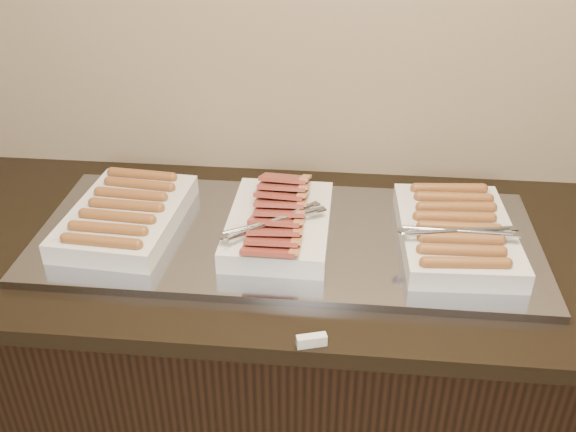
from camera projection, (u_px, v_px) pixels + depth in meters
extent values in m
cube|color=black|center=(288.00, 379.00, 1.80)|extent=(2.00, 0.70, 0.86)
cube|color=black|center=(288.00, 247.00, 1.57)|extent=(2.06, 0.76, 0.04)
cube|color=#9496A1|center=(286.00, 237.00, 1.55)|extent=(1.20, 0.50, 0.02)
cube|color=silver|center=(127.00, 216.00, 1.57)|extent=(0.28, 0.39, 0.05)
cylinder|color=brown|center=(101.00, 241.00, 1.42)|extent=(0.17, 0.04, 0.03)
cylinder|color=brown|center=(108.00, 228.00, 1.46)|extent=(0.17, 0.03, 0.03)
cylinder|color=brown|center=(117.00, 216.00, 1.51)|extent=(0.17, 0.04, 0.03)
cylinder|color=brown|center=(126.00, 205.00, 1.55)|extent=(0.17, 0.03, 0.03)
cylinder|color=brown|center=(131.00, 194.00, 1.60)|extent=(0.17, 0.04, 0.03)
cylinder|color=brown|center=(140.00, 184.00, 1.64)|extent=(0.17, 0.04, 0.03)
cylinder|color=brown|center=(142.00, 175.00, 1.69)|extent=(0.17, 0.04, 0.03)
cube|color=silver|center=(279.00, 224.00, 1.54)|extent=(0.24, 0.36, 0.05)
cube|color=#A44D35|center=(270.00, 249.00, 1.40)|extent=(0.12, 0.09, 0.04)
cube|color=#A44D35|center=(273.00, 239.00, 1.43)|extent=(0.12, 0.09, 0.04)
cube|color=#A44D35|center=(274.00, 230.00, 1.46)|extent=(0.12, 0.10, 0.04)
cube|color=#A44D35|center=(275.00, 220.00, 1.49)|extent=(0.12, 0.09, 0.04)
cube|color=#A44D35|center=(280.00, 211.00, 1.52)|extent=(0.12, 0.09, 0.04)
cube|color=#A44D35|center=(280.00, 202.00, 1.55)|extent=(0.12, 0.09, 0.04)
cube|color=#A44D35|center=(280.00, 194.00, 1.57)|extent=(0.13, 0.10, 0.04)
cube|color=#A44D35|center=(283.00, 186.00, 1.60)|extent=(0.12, 0.09, 0.04)
cube|color=#A44D35|center=(284.00, 178.00, 1.63)|extent=(0.13, 0.10, 0.04)
cube|color=silver|center=(456.00, 234.00, 1.50)|extent=(0.27, 0.39, 0.05)
cylinder|color=brown|center=(466.00, 263.00, 1.35)|extent=(0.17, 0.04, 0.03)
cylinder|color=brown|center=(462.00, 250.00, 1.39)|extent=(0.17, 0.03, 0.03)
cylinder|color=brown|center=(461.00, 239.00, 1.43)|extent=(0.17, 0.03, 0.03)
cylinder|color=brown|center=(459.00, 228.00, 1.46)|extent=(0.17, 0.03, 0.03)
cylinder|color=brown|center=(455.00, 217.00, 1.50)|extent=(0.17, 0.03, 0.03)
cylinder|color=brown|center=(456.00, 207.00, 1.54)|extent=(0.17, 0.04, 0.03)
cylinder|color=brown|center=(454.00, 197.00, 1.58)|extent=(0.17, 0.03, 0.03)
cylinder|color=brown|center=(449.00, 188.00, 1.62)|extent=(0.17, 0.04, 0.03)
cube|color=silver|center=(312.00, 341.00, 1.24)|extent=(0.06, 0.03, 0.02)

